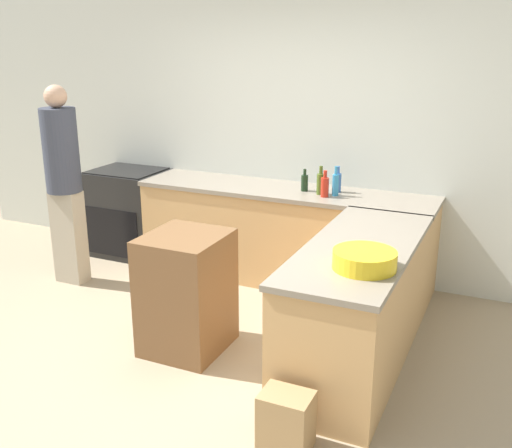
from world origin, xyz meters
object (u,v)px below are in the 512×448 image
(dish_soap_bottle, at_px, (335,184))
(island_table, at_px, (187,293))
(water_bottle_blue, at_px, (338,182))
(olive_oil_bottle, at_px, (321,183))
(hot_sauce_bottle, at_px, (325,186))
(mixing_bowl, at_px, (364,260))
(person_by_range, at_px, (64,178))
(wine_bottle_dark, at_px, (305,182))
(range_oven, at_px, (129,212))
(paper_bag, at_px, (286,421))

(dish_soap_bottle, bearing_deg, island_table, -113.94)
(island_table, xyz_separation_m, water_bottle_blue, (0.63, 1.60, 0.54))
(island_table, height_order, olive_oil_bottle, olive_oil_bottle)
(hot_sauce_bottle, bearing_deg, mixing_bowl, -63.56)
(water_bottle_blue, relative_size, olive_oil_bottle, 0.92)
(water_bottle_blue, relative_size, person_by_range, 0.13)
(water_bottle_blue, bearing_deg, wine_bottle_dark, -163.13)
(olive_oil_bottle, relative_size, wine_bottle_dark, 1.26)
(range_oven, height_order, island_table, range_oven)
(dish_soap_bottle, xyz_separation_m, person_by_range, (-2.31, -0.83, 0.01))
(water_bottle_blue, relative_size, hot_sauce_bottle, 1.00)
(olive_oil_bottle, bearing_deg, person_by_range, -159.41)
(range_oven, relative_size, person_by_range, 0.49)
(mixing_bowl, bearing_deg, water_bottle_blue, 112.10)
(wine_bottle_dark, height_order, person_by_range, person_by_range)
(water_bottle_blue, distance_m, wine_bottle_dark, 0.30)
(mixing_bowl, relative_size, water_bottle_blue, 1.65)
(island_table, relative_size, person_by_range, 0.48)
(water_bottle_blue, xyz_separation_m, dish_soap_bottle, (0.02, -0.13, 0.01))
(range_oven, relative_size, mixing_bowl, 2.33)
(hot_sauce_bottle, height_order, paper_bag, hot_sauce_bottle)
(mixing_bowl, xyz_separation_m, person_by_range, (-2.99, 0.76, 0.06))
(hot_sauce_bottle, bearing_deg, dish_soap_bottle, 47.70)
(island_table, distance_m, paper_bag, 1.36)
(olive_oil_bottle, relative_size, person_by_range, 0.14)
(wine_bottle_dark, bearing_deg, hot_sauce_bottle, -27.75)
(dish_soap_bottle, height_order, wine_bottle_dark, dish_soap_bottle)
(mixing_bowl, bearing_deg, olive_oil_bottle, 117.24)
(dish_soap_bottle, bearing_deg, hot_sauce_bottle, -132.30)
(range_oven, height_order, mixing_bowl, mixing_bowl)
(hot_sauce_bottle, height_order, person_by_range, person_by_range)
(wine_bottle_dark, bearing_deg, dish_soap_bottle, -8.09)
(water_bottle_blue, bearing_deg, mixing_bowl, -67.90)
(mixing_bowl, relative_size, wine_bottle_dark, 1.93)
(mixing_bowl, distance_m, dish_soap_bottle, 1.72)
(hot_sauce_bottle, height_order, dish_soap_bottle, dish_soap_bottle)
(range_oven, height_order, person_by_range, person_by_range)
(olive_oil_bottle, bearing_deg, hot_sauce_bottle, -48.23)
(water_bottle_blue, bearing_deg, olive_oil_bottle, -129.98)
(person_by_range, bearing_deg, paper_bag, -27.12)
(island_table, distance_m, wine_bottle_dark, 1.64)
(mixing_bowl, bearing_deg, person_by_range, 165.78)
(paper_bag, bearing_deg, island_table, 145.12)
(range_oven, xyz_separation_m, water_bottle_blue, (2.25, 0.08, 0.54))
(mixing_bowl, relative_size, olive_oil_bottle, 1.53)
(paper_bag, bearing_deg, olive_oil_bottle, 104.47)
(wine_bottle_dark, relative_size, paper_bag, 0.59)
(hot_sauce_bottle, distance_m, person_by_range, 2.36)
(water_bottle_blue, height_order, olive_oil_bottle, olive_oil_bottle)
(olive_oil_bottle, bearing_deg, paper_bag, -75.53)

